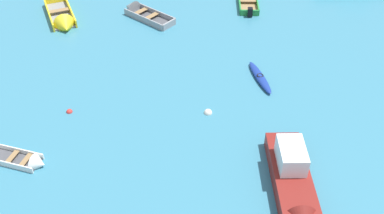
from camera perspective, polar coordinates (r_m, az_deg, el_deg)
The scene contains 7 objects.
motor_launch_maroon_distant_center at distance 19.09m, azimuth 12.78°, elevation -9.18°, with size 2.09×5.46×1.88m.
kayak_deep_blue_far_left at distance 25.02m, azimuth 8.68°, elevation 3.79°, with size 1.55×3.08×0.29m.
rowboat_yellow_midfield_left at distance 31.13m, azimuth -16.16°, elevation 10.49°, with size 3.46×4.73×1.39m.
rowboat_grey_midfield_right at distance 31.40m, azimuth -6.84°, elevation 12.00°, with size 4.07×3.29×1.17m.
rowboat_white_near_camera at distance 21.21m, azimuth -20.32°, elevation -6.52°, with size 2.94×1.37×0.84m.
mooring_buoy_near_foreground at distance 23.44m, azimuth -15.39°, elevation -0.61°, with size 0.32×0.32×0.32m, color red.
mooring_buoy_central at distance 22.56m, azimuth 2.06°, elevation -0.76°, with size 0.42×0.42×0.42m, color silver.
Camera 1 is at (1.87, 4.86, 14.59)m, focal length 41.71 mm.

